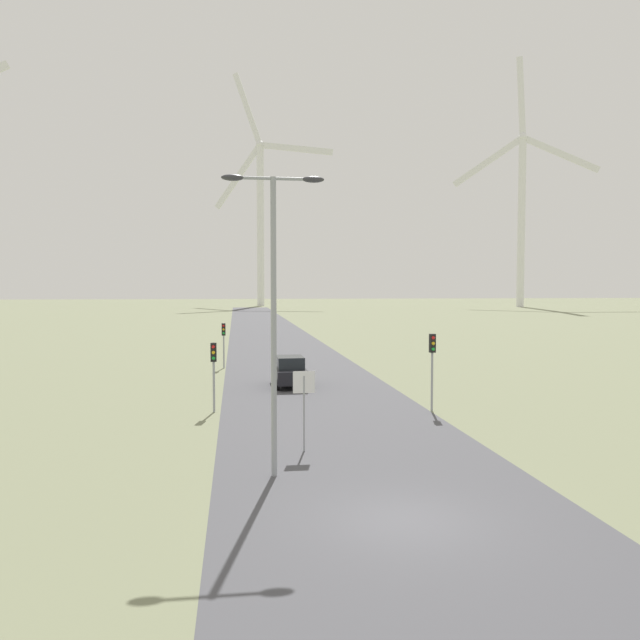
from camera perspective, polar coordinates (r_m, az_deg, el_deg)
The scene contains 10 objects.
ground_plane at distance 16.93m, azimuth 7.72°, elevation -17.67°, with size 600.00×600.00×0.00m, color #757A5B.
road_surface at distance 63.68m, azimuth -3.87°, elevation -2.35°, with size 10.00×240.00×0.01m.
streetlamp at distance 19.50m, azimuth -4.27°, elevation 2.97°, with size 3.19×0.32×9.43m.
stop_sign_near at distance 22.74m, azimuth -1.48°, elevation -6.89°, with size 0.81×0.07×2.94m.
traffic_light_post_near_left at distance 30.09m, azimuth -9.70°, elevation -3.75°, with size 0.28×0.33×3.33m.
traffic_light_post_near_right at distance 30.41m, azimuth 10.24°, elevation -3.12°, with size 0.28×0.33×3.74m.
traffic_light_post_mid_left at distance 46.32m, azimuth -8.81°, elevation -1.38°, with size 0.28×0.34×3.32m.
car_approaching at distance 37.59m, azimuth -2.78°, elevation -4.71°, with size 1.90×4.14×1.83m.
wind_turbine_left at distance 198.92m, azimuth -5.48°, elevation 10.36°, with size 35.74×19.54×73.28m.
wind_turbine_center at distance 199.08m, azimuth 17.96°, elevation 10.24°, with size 38.45×17.71×74.21m.
Camera 1 is at (-4.26, -15.25, 5.98)m, focal length 35.00 mm.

